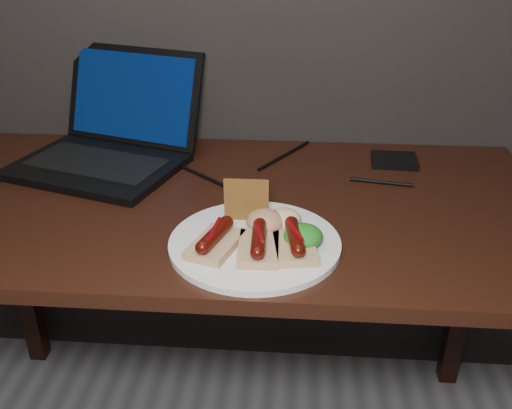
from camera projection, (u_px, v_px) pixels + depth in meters
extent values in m
cube|color=black|center=(219.00, 205.00, 1.22)|extent=(1.40, 0.70, 0.03)
cube|color=black|center=(20.00, 262.00, 1.70)|extent=(0.05, 0.05, 0.72)
cube|color=black|center=(465.00, 282.00, 1.61)|extent=(0.05, 0.05, 0.72)
cube|color=black|center=(97.00, 166.00, 1.34)|extent=(0.43, 0.37, 0.02)
cube|color=black|center=(96.00, 162.00, 1.33)|extent=(0.34, 0.24, 0.00)
cube|color=black|center=(133.00, 95.00, 1.43)|extent=(0.38, 0.20, 0.23)
cube|color=#061F3E|center=(133.00, 95.00, 1.43)|extent=(0.34, 0.17, 0.20)
cube|color=black|center=(394.00, 160.00, 1.37)|extent=(0.11, 0.09, 0.02)
cylinder|color=black|center=(207.00, 178.00, 1.29)|extent=(0.14, 0.12, 0.01)
cylinder|color=black|center=(284.00, 155.00, 1.41)|extent=(0.12, 0.19, 0.01)
cylinder|color=black|center=(382.00, 182.00, 1.27)|extent=(0.14, 0.03, 0.01)
cylinder|color=black|center=(63.00, 168.00, 1.34)|extent=(0.06, 0.20, 0.01)
cylinder|color=white|center=(255.00, 243.00, 1.04)|extent=(0.34, 0.34, 0.01)
cube|color=#D8AD7F|center=(215.00, 245.00, 1.01)|extent=(0.10, 0.13, 0.02)
cylinder|color=#4A0B04|center=(215.00, 234.00, 1.00)|extent=(0.05, 0.10, 0.02)
sphere|color=#4A0B04|center=(202.00, 248.00, 0.96)|extent=(0.03, 0.02, 0.02)
sphere|color=#4A0B04|center=(227.00, 222.00, 1.03)|extent=(0.03, 0.02, 0.02)
cylinder|color=#650408|center=(215.00, 228.00, 0.99)|extent=(0.02, 0.07, 0.01)
cube|color=#D8AD7F|center=(259.00, 248.00, 0.99)|extent=(0.07, 0.12, 0.02)
cylinder|color=#4A0B04|center=(259.00, 238.00, 0.99)|extent=(0.03, 0.10, 0.02)
sphere|color=#4A0B04|center=(257.00, 253.00, 0.94)|extent=(0.02, 0.02, 0.02)
sphere|color=#4A0B04|center=(260.00, 225.00, 1.03)|extent=(0.02, 0.02, 0.02)
cylinder|color=#650408|center=(259.00, 232.00, 0.98)|extent=(0.02, 0.07, 0.01)
cube|color=#D8AD7F|center=(294.00, 246.00, 1.00)|extent=(0.09, 0.12, 0.02)
cylinder|color=#4A0B04|center=(295.00, 236.00, 0.99)|extent=(0.04, 0.10, 0.02)
sphere|color=#4A0B04|center=(298.00, 251.00, 0.95)|extent=(0.03, 0.02, 0.02)
sphere|color=#4A0B04|center=(291.00, 223.00, 1.03)|extent=(0.03, 0.02, 0.02)
cylinder|color=#650408|center=(295.00, 230.00, 0.99)|extent=(0.03, 0.07, 0.01)
cube|color=brown|center=(246.00, 200.00, 1.08)|extent=(0.08, 0.01, 0.08)
ellipsoid|color=#136316|center=(303.00, 236.00, 1.01)|extent=(0.07, 0.07, 0.04)
ellipsoid|color=#9D2B0F|center=(265.00, 221.00, 1.06)|extent=(0.07, 0.07, 0.04)
ellipsoid|color=beige|center=(284.00, 219.00, 1.07)|extent=(0.06, 0.06, 0.04)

